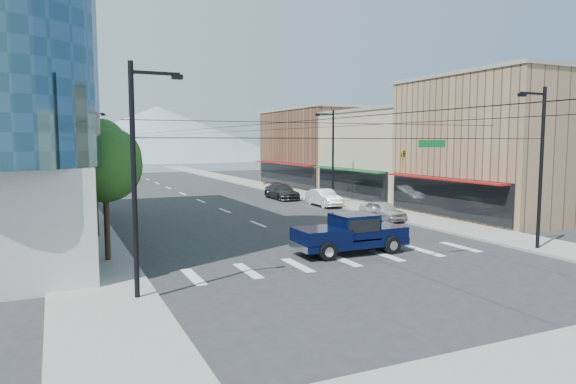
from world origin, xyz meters
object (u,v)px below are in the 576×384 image
pickup_truck (350,233)px  parked_car_far (282,191)px  parked_car_mid (324,198)px  pedestrian (375,227)px  parked_car_near (383,211)px

pickup_truck → parked_car_far: size_ratio=1.15×
pickup_truck → parked_car_mid: pickup_truck is taller
pedestrian → pickup_truck: bearing=146.1°
parked_car_near → parked_car_far: (-1.24, 16.38, 0.06)m
parked_car_near → parked_car_far: parked_car_far is taller
pedestrian → parked_car_far: pedestrian is taller
pedestrian → parked_car_far: 23.66m
pedestrian → parked_car_near: 8.78m
pedestrian → parked_car_mid: bearing=3.3°
pedestrian → parked_car_near: size_ratio=0.43×
pickup_truck → parked_car_near: bearing=47.0°
parked_car_mid → parked_car_far: parked_car_far is taller
parked_car_far → pickup_truck: bearing=-105.8°
pedestrian → parked_car_near: (5.41, 6.91, -0.19)m
pickup_truck → parked_car_mid: size_ratio=1.32×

